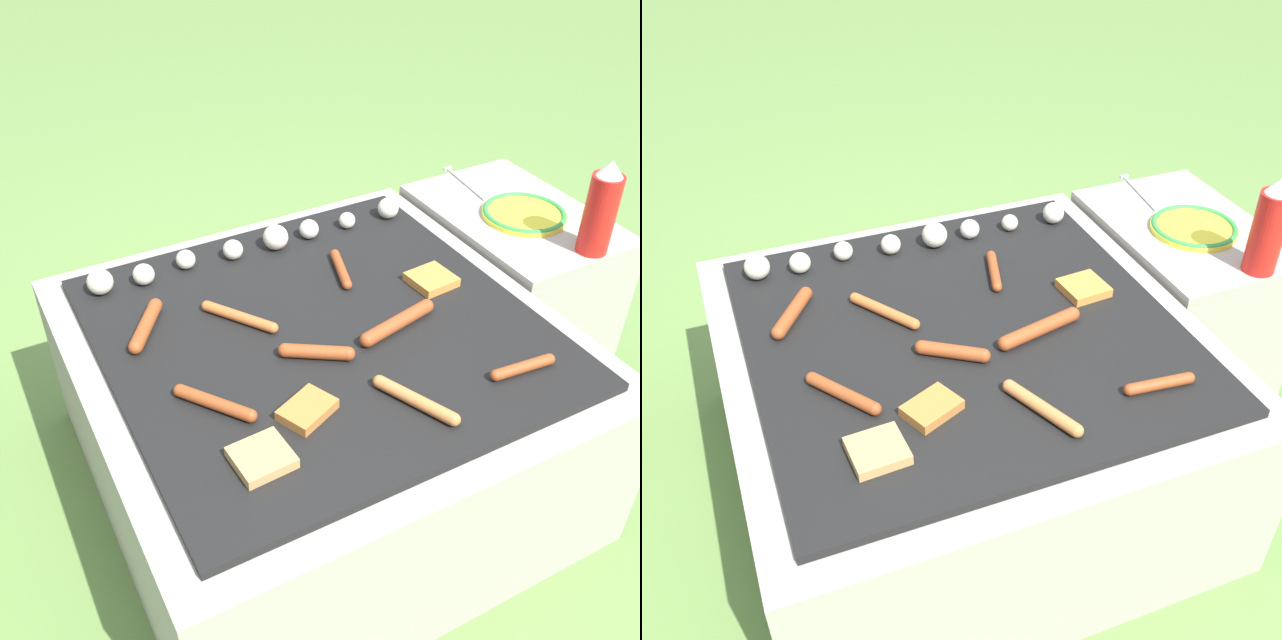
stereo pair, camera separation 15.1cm
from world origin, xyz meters
TOP-DOWN VIEW (x-y plane):
  - ground_plane at (0.00, 0.00)m, footprint 14.00×14.00m
  - grill at (0.00, 0.00)m, footprint 0.96×0.96m
  - side_ledge at (0.67, 0.18)m, footprint 0.36×0.53m
  - sausage_mid_right at (0.14, -0.08)m, footprint 0.20×0.07m
  - sausage_back_left at (0.04, -0.28)m, footprint 0.09×0.17m
  - sausage_mid_left at (0.27, -0.30)m, footprint 0.14×0.03m
  - sausage_back_right at (-0.28, -0.12)m, footprint 0.11×0.14m
  - sausage_back_center at (-0.13, 0.10)m, footprint 0.11×0.16m
  - sausage_front_center at (0.14, 0.16)m, footprint 0.06×0.14m
  - sausage_front_right at (-0.31, 0.16)m, footprint 0.11×0.14m
  - sausage_front_left at (-0.05, -0.08)m, footprint 0.13×0.10m
  - bread_slice_center at (0.29, 0.02)m, footprint 0.10×0.10m
  - bread_slice_left at (-0.26, -0.27)m, footprint 0.10×0.09m
  - bread_slice_right at (-0.14, -0.21)m, footprint 0.12×0.10m
  - mushroom_row at (-0.01, 0.33)m, footprint 0.78×0.07m
  - plate_colorful at (0.67, 0.16)m, footprint 0.21×0.21m
  - condiment_bottle at (0.70, -0.04)m, footprint 0.07×0.07m
  - fork_utensil at (0.65, 0.39)m, footprint 0.04×0.20m

SIDE VIEW (x-z plane):
  - ground_plane at x=0.00m, z-range 0.00..0.00m
  - grill at x=0.00m, z-range 0.00..0.43m
  - side_ledge at x=0.67m, z-range 0.00..0.43m
  - fork_utensil at x=0.65m, z-range 0.43..0.44m
  - plate_colorful at x=0.67m, z-range 0.43..0.45m
  - bread_slice_center at x=0.29m, z-range 0.43..0.45m
  - bread_slice_right at x=-0.14m, z-range 0.43..0.45m
  - bread_slice_left at x=-0.26m, z-range 0.43..0.45m
  - sausage_front_center at x=0.14m, z-range 0.43..0.45m
  - sausage_mid_left at x=0.27m, z-range 0.43..0.45m
  - sausage_back_center at x=-0.13m, z-range 0.43..0.45m
  - sausage_back_right at x=-0.28m, z-range 0.43..0.45m
  - sausage_back_left at x=0.04m, z-range 0.43..0.45m
  - sausage_front_left at x=-0.05m, z-range 0.43..0.46m
  - sausage_front_right at x=-0.31m, z-range 0.43..0.46m
  - sausage_mid_right at x=0.14m, z-range 0.43..0.46m
  - mushroom_row at x=-0.01m, z-range 0.42..0.48m
  - condiment_bottle at x=0.70m, z-range 0.42..0.65m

